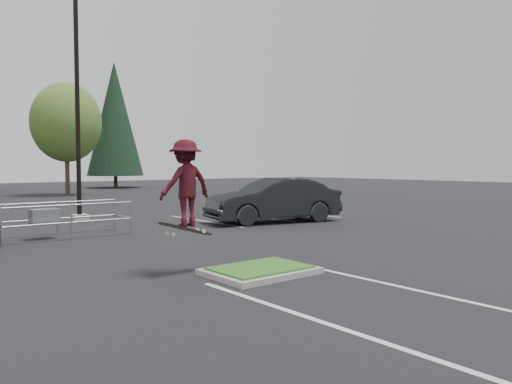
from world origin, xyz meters
TOP-DOWN VIEW (x-y plane):
  - ground at (0.00, 0.00)m, footprint 120.00×120.00m
  - grass_median at (0.00, 0.00)m, footprint 2.20×1.60m
  - stall_lines at (-1.35, 6.02)m, footprint 22.62×17.60m
  - light_pole at (0.50, 12.00)m, footprint 0.70×0.60m
  - decid_c at (5.99, 29.83)m, footprint 5.12×5.12m
  - conif_c at (14.00, 39.50)m, footprint 5.50×5.50m
  - cart_corral at (-1.87, 8.01)m, footprint 3.98×1.47m
  - skateboarder at (-1.20, 1.00)m, footprint 1.21×0.74m
  - car_r_charc at (6.50, 7.00)m, footprint 5.66×3.09m

SIDE VIEW (x-z plane):
  - ground at x=0.00m, z-range 0.00..0.00m
  - stall_lines at x=-1.35m, z-range 0.00..0.01m
  - grass_median at x=0.00m, z-range 0.00..0.16m
  - cart_corral at x=-1.87m, z-range 0.14..1.27m
  - car_r_charc at x=6.50m, z-range 0.00..1.77m
  - skateboarder at x=-1.20m, z-range 0.87..2.93m
  - light_pole at x=0.50m, z-range -0.50..9.62m
  - decid_c at x=5.99m, z-range 1.06..9.45m
  - conif_c at x=14.00m, z-range 0.60..13.10m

